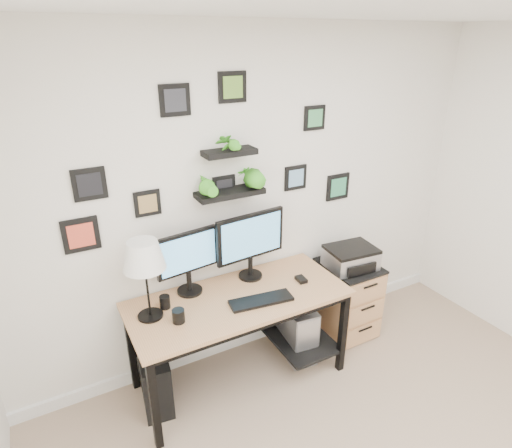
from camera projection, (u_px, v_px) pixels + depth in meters
room at (260, 332)px, 3.83m from camera, size 4.00×4.00×4.00m
desk at (241, 307)px, 3.19m from camera, size 1.60×0.70×0.75m
monitor_left at (188, 258)px, 3.04m from camera, size 0.47×0.21×0.49m
monitor_right at (251, 241)px, 3.23m from camera, size 0.58×0.20×0.53m
keyboard at (261, 300)px, 3.04m from camera, size 0.47×0.20×0.02m
mouse at (301, 279)px, 3.30m from camera, size 0.07×0.10×0.03m
table_lamp at (144, 257)px, 2.70m from camera, size 0.28×0.28×0.56m
mug at (178, 316)px, 2.81m from camera, size 0.08×0.08×0.09m
pen_cup at (165, 302)px, 2.96m from camera, size 0.07×0.07×0.09m
pc_tower_black at (155, 378)px, 3.09m from camera, size 0.25×0.46×0.43m
pc_tower_grey at (294, 327)px, 3.59m from camera, size 0.27×0.51×0.48m
file_cabinet at (347, 298)px, 3.83m from camera, size 0.43×0.53×0.67m
printer at (351, 257)px, 3.63m from camera, size 0.43×0.36×0.18m
wall_decor at (228, 167)px, 3.02m from camera, size 2.31×0.18×1.08m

